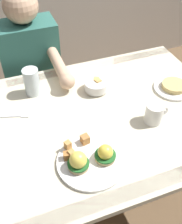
# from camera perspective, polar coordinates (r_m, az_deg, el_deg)

# --- Properties ---
(ground_plane) EXTENTS (6.00, 6.00, 0.00)m
(ground_plane) POSITION_cam_1_polar(r_m,az_deg,el_deg) (1.85, 1.75, -17.36)
(ground_plane) COLOR brown
(dining_table) EXTENTS (1.20, 0.90, 0.74)m
(dining_table) POSITION_cam_1_polar(r_m,az_deg,el_deg) (1.33, 2.32, -3.97)
(dining_table) COLOR beige
(dining_table) RESTS_ON ground_plane
(eggs_benedict_plate) EXTENTS (0.27, 0.27, 0.09)m
(eggs_benedict_plate) POSITION_cam_1_polar(r_m,az_deg,el_deg) (1.06, -0.22, -9.95)
(eggs_benedict_plate) COLOR white
(eggs_benedict_plate) RESTS_ON dining_table
(fruit_bowl) EXTENTS (0.12, 0.12, 0.06)m
(fruit_bowl) POSITION_cam_1_polar(r_m,az_deg,el_deg) (1.37, 1.07, 5.60)
(fruit_bowl) COLOR white
(fruit_bowl) RESTS_ON dining_table
(coffee_mug) EXTENTS (0.11, 0.08, 0.09)m
(coffee_mug) POSITION_cam_1_polar(r_m,az_deg,el_deg) (1.23, 13.30, -0.16)
(coffee_mug) COLOR white
(coffee_mug) RESTS_ON dining_table
(fork) EXTENTS (0.15, 0.06, 0.00)m
(fork) POSITION_cam_1_polar(r_m,az_deg,el_deg) (1.30, -15.92, -0.81)
(fork) COLOR silver
(fork) RESTS_ON dining_table
(water_glass_near) EXTENTS (0.08, 0.08, 0.14)m
(water_glass_near) POSITION_cam_1_polar(r_m,az_deg,el_deg) (1.37, -12.32, 5.95)
(water_glass_near) COLOR silver
(water_glass_near) RESTS_ON dining_table
(side_plate) EXTENTS (0.20, 0.20, 0.04)m
(side_plate) POSITION_cam_1_polar(r_m,az_deg,el_deg) (1.45, 17.04, 5.04)
(side_plate) COLOR white
(side_plate) RESTS_ON dining_table
(diner_person) EXTENTS (0.34, 0.54, 1.14)m
(diner_person) POSITION_cam_1_polar(r_m,az_deg,el_deg) (1.73, -12.10, 8.51)
(diner_person) COLOR #33333D
(diner_person) RESTS_ON ground_plane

